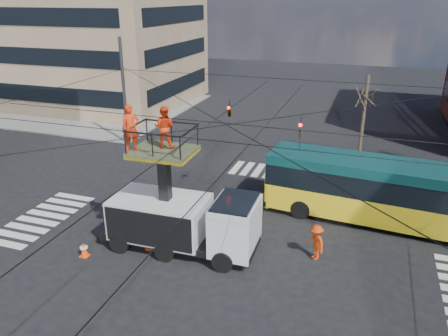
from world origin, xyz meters
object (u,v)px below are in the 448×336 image
utility_truck (182,206)px  flagger (316,242)px  city_bus (399,194)px  traffic_cone (84,249)px  worker_ground (146,231)px

utility_truck → flagger: (5.73, 1.10, -1.30)m
city_bus → traffic_cone: size_ratio=19.61×
utility_truck → traffic_cone: (-3.88, -2.01, -1.78)m
city_bus → worker_ground: 12.22m
utility_truck → worker_ground: (-1.53, -0.61, -1.19)m
traffic_cone → worker_ground: bearing=30.8°
utility_truck → traffic_cone: size_ratio=10.51×
utility_truck → city_bus: utility_truck is taller
utility_truck → flagger: utility_truck is taller
traffic_cone → utility_truck: bearing=27.4°
worker_ground → flagger: worker_ground is taller
flagger → worker_ground: bearing=-118.4°
utility_truck → flagger: bearing=9.5°
utility_truck → city_bus: bearing=29.3°
traffic_cone → worker_ground: worker_ground is taller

